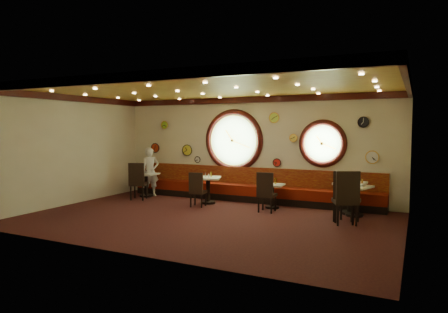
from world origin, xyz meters
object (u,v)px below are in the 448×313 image
condiment_a_pepper (146,172)px  condiment_e_pepper (358,184)px  condiment_b_salt (206,175)px  condiment_c_pepper (272,182)px  table_c (272,193)px  chair_d (346,194)px  table_e (355,197)px  condiment_b_bottle (211,174)px  table_d (350,194)px  condiment_a_salt (144,172)px  condiment_b_pepper (209,176)px  condiment_d_salt (349,180)px  condiment_d_pepper (349,180)px  condiment_e_salt (352,184)px  chair_e (347,194)px  condiment_c_bottle (275,181)px  table_b (208,187)px  condiment_e_bottle (362,182)px  condiment_a_bottle (149,171)px  chair_a (137,179)px  condiment_c_salt (270,182)px  waiter (150,172)px  condiment_d_bottle (356,179)px  chair_c (266,189)px  table_a (146,182)px

condiment_a_pepper → condiment_e_pepper: 6.63m
condiment_b_salt → condiment_c_pepper: (2.08, 0.04, -0.12)m
table_c → chair_d: size_ratio=0.88×
table_c → table_e: (2.22, -0.06, 0.07)m
table_e → condiment_b_bottle: 4.12m
table_d → condiment_a_salt: condiment_a_salt is taller
condiment_a_pepper → condiment_b_bottle: size_ratio=0.76×
condiment_b_pepper → condiment_c_pepper: (1.88, 0.21, -0.12)m
table_d → condiment_d_salt: bearing=179.4°
condiment_b_salt → condiment_d_pepper: bearing=3.5°
table_e → condiment_e_salt: bearing=-178.8°
chair_e → condiment_b_salt: 4.40m
table_d → condiment_c_bottle: 2.03m
condiment_d_salt → chair_e: bearing=-83.9°
condiment_b_salt → table_b: bearing=-32.4°
table_e → condiment_b_salt: (-4.31, -0.03, 0.35)m
chair_e → condiment_e_pepper: 1.10m
table_b → condiment_e_bottle: bearing=2.8°
condiment_c_pepper → condiment_a_bottle: bearing=178.3°
table_e → condiment_a_pepper: bearing=179.3°
condiment_e_salt → condiment_d_pepper: bearing=114.6°
chair_a → condiment_e_bottle: bearing=-14.2°
condiment_a_salt → condiment_c_bottle: size_ratio=0.52×
condiment_a_pepper → condiment_d_salt: bearing=1.2°
condiment_c_salt → chair_d: bearing=-24.2°
table_e → chair_e: chair_e is taller
condiment_c_bottle → waiter: waiter is taller
chair_e → condiment_a_salt: 6.73m
condiment_d_bottle → chair_e: bearing=-90.6°
chair_e → chair_c: bearing=144.2°
condiment_a_bottle → condiment_b_bottle: condiment_b_bottle is taller
condiment_e_pepper → chair_c: bearing=-165.3°
condiment_a_salt → condiment_c_salt: bearing=0.3°
chair_a → chair_d: size_ratio=0.95×
condiment_a_salt → condiment_b_salt: 2.36m
condiment_e_bottle → condiment_e_pepper: bearing=-130.5°
chair_a → condiment_e_pepper: bearing=-15.0°
condiment_b_pepper → condiment_d_bottle: (4.09, 0.43, 0.07)m
condiment_b_pepper → waiter: (-2.41, 0.41, -0.04)m
table_b → condiment_e_salt: bearing=1.6°
table_e → condiment_a_pepper: size_ratio=7.97×
chair_e → condiment_b_pepper: chair_e is taller
table_a → waiter: size_ratio=0.48×
table_c → condiment_c_salt: (-0.09, 0.03, 0.29)m
condiment_a_pepper → condiment_e_pepper: (6.63, -0.08, 0.01)m
table_c → table_e: 2.22m
table_c → condiment_a_bottle: condiment_a_bottle is taller
condiment_a_bottle → condiment_d_pepper: bearing=0.7°
condiment_d_bottle → condiment_a_bottle: bearing=-179.2°
chair_c → condiment_b_bottle: (-1.93, 0.54, 0.25)m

